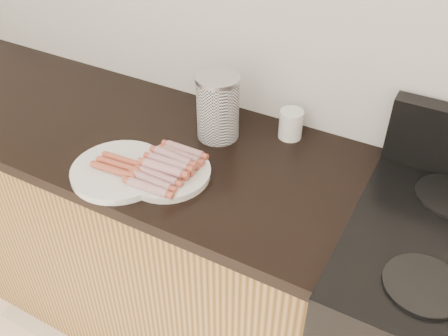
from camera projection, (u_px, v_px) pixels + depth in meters
The scene contains 9 objects.
cabinet_base at pixel (73, 205), 2.03m from camera, with size 2.20×0.59×0.86m, color #B1844A.
counter_slab at pixel (49, 110), 1.75m from camera, with size 2.20×0.62×0.04m, color black.
burner_near_left at pixel (424, 285), 1.10m from camera, with size 0.18×0.18×0.01m, color black.
main_plate at pixel (168, 174), 1.42m from camera, with size 0.24×0.24×0.02m, color silver.
side_plate at pixel (120, 171), 1.43m from camera, with size 0.28×0.28×0.02m, color silver.
hotdog_pile at pixel (167, 166), 1.41m from camera, with size 0.12×0.22×0.05m.
plain_sausages at pixel (119, 165), 1.42m from camera, with size 0.13×0.08×0.02m.
canister at pixel (218, 107), 1.53m from camera, with size 0.13×0.13×0.21m.
mug at pixel (291, 124), 1.56m from camera, with size 0.07×0.07×0.09m, color white.
Camera 1 is at (0.56, 0.67, 1.80)m, focal length 40.00 mm.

